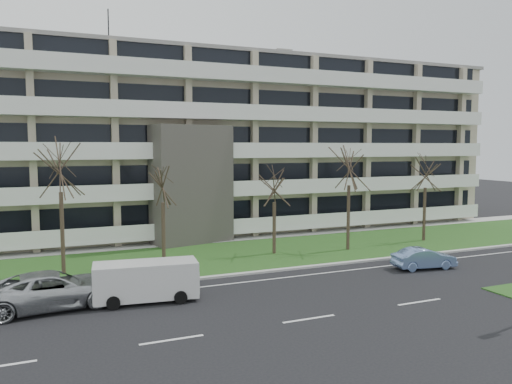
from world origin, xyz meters
name	(u,v)px	position (x,y,z in m)	size (l,w,h in m)	color
ground	(309,319)	(0.00, 0.00, 0.00)	(160.00, 160.00, 0.00)	black
grass_verge	(215,257)	(0.00, 13.00, 0.03)	(90.00, 10.00, 0.06)	#27501A
curb	(242,274)	(0.00, 8.00, 0.06)	(90.00, 0.35, 0.12)	#B2B2AD
sidewalk	(192,242)	(0.00, 18.50, 0.04)	(90.00, 2.00, 0.08)	#B2B2AD
lane_edge_line	(252,281)	(0.00, 6.50, 0.01)	(90.00, 0.12, 0.01)	white
apartment_building	(170,144)	(-0.01, 25.32, 7.61)	(60.50, 15.10, 18.75)	tan
silver_pickup	(53,290)	(-10.10, 5.91, 0.84)	(2.80, 6.07, 1.69)	#AEB1B5
blue_sedan	(424,258)	(10.76, 5.09, 0.63)	(1.34, 3.85, 1.27)	#7998D2
white_van	(147,278)	(-5.93, 5.25, 1.13)	(5.06, 2.45, 1.89)	silver
tree_2	(60,159)	(-9.47, 12.10, 6.68)	(4.29, 4.29, 8.59)	#382B21
tree_3	(163,179)	(-3.49, 12.70, 5.38)	(3.46, 3.46, 6.93)	#382B21
tree_4	(274,182)	(4.10, 12.35, 5.00)	(3.22, 3.22, 6.43)	#382B21
tree_5	(349,160)	(9.51, 11.46, 6.48)	(4.16, 4.16, 8.33)	#382B21
tree_6	(426,167)	(16.93, 12.09, 5.84)	(3.76, 3.76, 7.51)	#382B21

